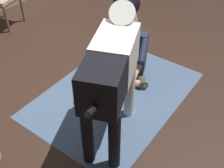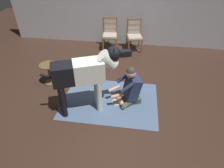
# 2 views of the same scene
# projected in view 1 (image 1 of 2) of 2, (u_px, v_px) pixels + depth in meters

# --- Properties ---
(ground_plane) EXTENTS (12.90, 12.90, 0.00)m
(ground_plane) POSITION_uv_depth(u_px,v_px,m) (96.00, 95.00, 3.66)
(ground_plane) COLOR #38241B
(area_rug) EXTENTS (2.09, 1.50, 0.01)m
(area_rug) POSITION_uv_depth(u_px,v_px,m) (115.00, 94.00, 3.67)
(area_rug) COLOR slate
(area_rug) RESTS_ON ground
(person_sitting_on_floor) EXTENTS (0.74, 0.61, 0.86)m
(person_sitting_on_floor) POSITION_uv_depth(u_px,v_px,m) (130.00, 54.00, 3.72)
(person_sitting_on_floor) COLOR #444A38
(person_sitting_on_floor) RESTS_ON ground
(large_dog) EXTENTS (1.60, 0.79, 1.39)m
(large_dog) POSITION_uv_depth(u_px,v_px,m) (114.00, 62.00, 2.71)
(large_dog) COLOR silver
(large_dog) RESTS_ON ground
(hot_dog_on_plate) EXTENTS (0.22, 0.22, 0.06)m
(hot_dog_on_plate) POSITION_uv_depth(u_px,v_px,m) (125.00, 88.00, 3.73)
(hot_dog_on_plate) COLOR silver
(hot_dog_on_plate) RESTS_ON ground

